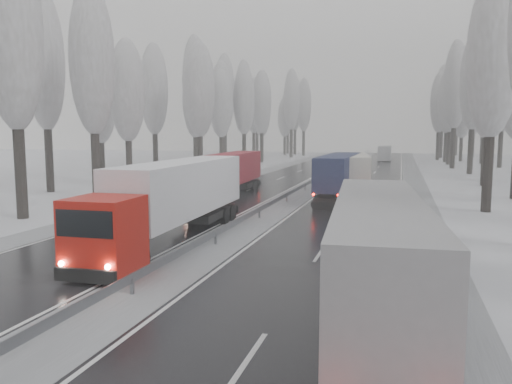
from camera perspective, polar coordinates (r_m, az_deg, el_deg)
The scene contains 52 objects.
ground at distance 14.81m, azimuth -22.03°, elevation -15.61°, with size 260.00×260.00×0.00m, color silver.
carriageway_right at distance 41.17m, azimuth 11.29°, elevation -1.01°, with size 7.50×200.00×0.03m, color black.
carriageway_left at distance 43.33m, azimuth -2.67°, elevation -0.50°, with size 7.50×200.00×0.03m, color black.
median_slush at distance 41.94m, azimuth 4.13°, elevation -0.75°, with size 3.00×200.00×0.04m, color #A2A5AA.
shoulder_right at distance 41.06m, azimuth 18.19°, elevation -1.24°, with size 2.40×200.00×0.04m, color #A2A5AA.
shoulder_left at distance 45.16m, azimuth -8.63°, elevation -0.27°, with size 2.40×200.00×0.04m, color #A2A5AA.
median_guardrail at distance 41.85m, azimuth 4.13°, elevation 0.03°, with size 0.12×200.00×0.76m.
tree_18 at distance 38.49m, azimuth 25.56°, elevation 13.88°, with size 3.60×3.60×16.58m.
tree_22 at distance 57.07m, azimuth 25.04°, elevation 10.92°, with size 3.60×3.60×15.86m.
tree_24 at distance 62.84m, azimuth 25.22°, elevation 13.18°, with size 3.60×3.60×20.49m.
tree_26 at distance 72.78m, azimuth 23.65°, elevation 11.43°, with size 3.60×3.60×18.78m.
tree_28 at distance 83.27m, azimuth 21.86°, elevation 11.23°, with size 3.60×3.60×19.62m.
tree_29 at distance 88.13m, azimuth 26.43°, elevation 10.11°, with size 3.60×3.60×18.11m.
tree_30 at distance 92.89m, azimuth 21.39°, elevation 10.04°, with size 3.60×3.60×17.86m.
tree_31 at distance 97.56m, azimuth 24.70°, elevation 9.98°, with size 3.60×3.60×18.58m.
tree_32 at distance 100.35m, azimuth 21.03°, elevation 9.59°, with size 3.60×3.60×17.33m.
tree_33 at distance 104.53m, azimuth 22.54°, elevation 8.34°, with size 3.60×3.60×14.33m.
tree_34 at distance 107.37m, azimuth 20.24°, elevation 9.51°, with size 3.60×3.60×17.63m.
tree_35 at distance 112.34m, azimuth 24.86°, elevation 9.37°, with size 3.60×3.60×18.25m.
tree_36 at distance 117.36m, azimuth 20.59°, elevation 10.04°, with size 3.60×3.60×20.23m.
tree_37 at distance 121.90m, azimuth 23.71°, elevation 8.61°, with size 3.60×3.60×16.37m.
tree_38 at distance 127.93m, azimuth 20.97°, elevation 9.08°, with size 3.60×3.60×17.97m.
tree_39 at distance 132.11m, azimuth 22.04°, elevation 8.45°, with size 3.60×3.60×16.19m.
tree_56 at distance 35.77m, azimuth -26.05°, elevation 16.05°, with size 3.60×3.60×18.12m.
tree_58 at distance 42.87m, azimuth -18.23°, elevation 13.95°, with size 3.60×3.60×17.21m.
tree_59 at distance 50.69m, azimuth -23.02°, elevation 13.47°, with size 3.60×3.60×18.41m.
tree_60 at distance 52.22m, azimuth -14.52°, elevation 11.06°, with size 3.60×3.60×14.84m.
tree_61 at distance 58.61m, azimuth -17.41°, elevation 9.92°, with size 3.60×3.60×13.95m.
tree_62 at distance 59.10m, azimuth -6.48°, elevation 11.45°, with size 3.60×3.60×16.04m.
tree_63 at distance 66.10m, azimuth -11.58°, elevation 11.33°, with size 3.60×3.60×16.88m.
tree_64 at distance 69.00m, azimuth -6.92°, elevation 10.44°, with size 3.60×3.60×15.42m.
tree_65 at distance 73.58m, azimuth -7.01°, elevation 12.23°, with size 3.60×3.60×19.48m.
tree_66 at distance 77.90m, azimuth -4.03°, elevation 9.96°, with size 3.60×3.60×15.23m.
tree_67 at distance 82.20m, azimuth -3.98°, elevation 10.63°, with size 3.60×3.60×17.09m.
tree_68 at distance 83.84m, azimuth -1.38°, elevation 10.38°, with size 3.60×3.60×16.65m.
tree_69 at distance 89.28m, azimuth -3.61°, elevation 11.25°, with size 3.60×3.60×19.35m.
tree_70 at distance 93.42m, azimuth 0.67°, elevation 10.18°, with size 3.60×3.60×17.09m.
tree_71 at distance 98.71m, azimuth -1.41°, elevation 10.93°, with size 3.60×3.60×19.61m.
tree_72 at distance 103.05m, azimuth 0.66°, elevation 9.16°, with size 3.60×3.60×15.11m.
tree_73 at distance 107.75m, azimuth -0.26°, elevation 9.78°, with size 3.60×3.60×17.22m.
tree_74 at distance 112.75m, azimuth 4.08°, elevation 10.43°, with size 3.60×3.60×19.68m.
tree_75 at distance 118.81m, azimuth 0.12°, elevation 9.93°, with size 3.60×3.60×18.60m.
tree_76 at distance 121.69m, azimuth 5.50°, elevation 9.80°, with size 3.60×3.60×18.55m.
tree_77 at distance 126.65m, azimuth 3.31°, elevation 8.49°, with size 3.60×3.60×14.32m.
tree_78 at distance 128.87m, azimuth 4.50°, elevation 9.93°, with size 3.60×3.60×19.55m.
tree_79 at distance 133.28m, azimuth 3.67°, elevation 9.15°, with size 3.60×3.60×17.07m.
truck_grey_tarp at distance 15.40m, azimuth 13.63°, elevation -5.99°, with size 3.38×14.56×3.71m.
truck_blue_box at distance 42.47m, azimuth 9.66°, elevation 2.18°, with size 2.51×14.53×3.71m.
truck_cream_box at distance 45.34m, azimuth 11.04°, elevation 2.40°, with size 3.90×14.40×3.66m.
box_truck_distant at distance 100.49m, azimuth 14.50°, elevation 4.30°, with size 2.47×7.95×2.96m.
truck_red_white at distance 25.63m, azimuth -9.28°, elevation -0.39°, with size 3.02×15.80×4.03m.
truck_red_red at distance 42.95m, azimuth -3.05°, elevation 2.32°, with size 3.02×14.61×3.72m.
Camera 1 is at (8.67, -10.66, 5.52)m, focal length 35.00 mm.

